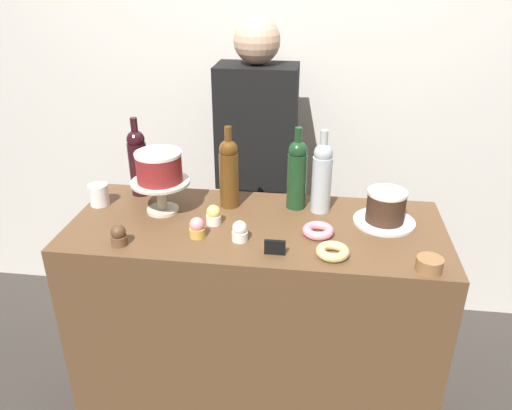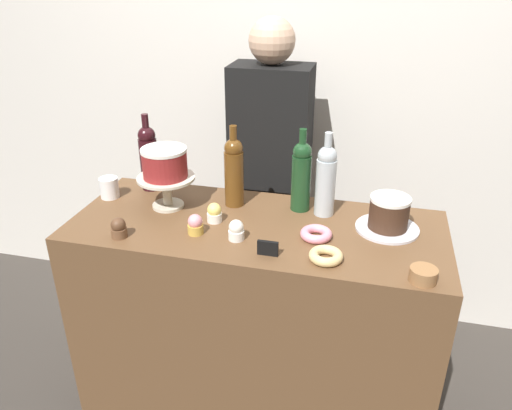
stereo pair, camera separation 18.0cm
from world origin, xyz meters
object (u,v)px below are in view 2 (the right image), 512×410
object	(u,v)px
white_layer_cake	(165,163)
coffee_cup_ceramic	(109,188)
wine_bottle_clear	(326,179)
wine_bottle_amber	(234,171)
donut_glazed	(326,256)
cupcake_chocolate	(119,228)
barista_figure	(270,184)
cupcake_lemon	(214,213)
cupcake_strawberry	(195,225)
price_sign_chalkboard	(268,248)
cake_stand_pedestal	(167,186)
donut_pink	(316,234)
chocolate_round_cake	(389,212)
cupcake_vanilla	(236,230)
cookie_stack	(423,275)
wine_bottle_green	(301,175)
wine_bottle_dark_red	(149,157)

from	to	relation	value
white_layer_cake	coffee_cup_ceramic	xyz separation A→B (m)	(-0.27, 0.02, -0.14)
wine_bottle_clear	wine_bottle_amber	distance (m)	0.36
white_layer_cake	donut_glazed	world-z (taller)	white_layer_cake
wine_bottle_clear	cupcake_chocolate	distance (m)	0.77
coffee_cup_ceramic	barista_figure	distance (m)	0.76
wine_bottle_amber	donut_glazed	world-z (taller)	wine_bottle_amber
cupcake_lemon	wine_bottle_amber	bearing A→B (deg)	78.64
cupcake_strawberry	price_sign_chalkboard	world-z (taller)	cupcake_strawberry
cupcake_chocolate	price_sign_chalkboard	size ratio (longest dim) A/B	1.06
cupcake_chocolate	cupcake_strawberry	world-z (taller)	same
wine_bottle_amber	cupcake_chocolate	xyz separation A→B (m)	(-0.32, -0.35, -0.11)
cake_stand_pedestal	cupcake_lemon	size ratio (longest dim) A/B	3.02
cake_stand_pedestal	wine_bottle_amber	xyz separation A→B (m)	(0.25, 0.08, 0.06)
donut_pink	coffee_cup_ceramic	bearing A→B (deg)	171.41
chocolate_round_cake	wine_bottle_clear	bearing A→B (deg)	163.36
cupcake_vanilla	donut_glazed	size ratio (longest dim) A/B	0.66
white_layer_cake	cupcake_lemon	xyz separation A→B (m)	(0.22, -0.07, -0.15)
chocolate_round_cake	wine_bottle_amber	distance (m)	0.60
cupcake_chocolate	cookie_stack	world-z (taller)	cupcake_chocolate
wine_bottle_clear	cupcake_vanilla	world-z (taller)	wine_bottle_clear
wine_bottle_clear	cupcake_lemon	xyz separation A→B (m)	(-0.39, -0.16, -0.11)
chocolate_round_cake	coffee_cup_ceramic	xyz separation A→B (m)	(-1.11, 0.01, -0.03)
cupcake_vanilla	cupcake_lemon	world-z (taller)	same
cupcake_lemon	cupcake_strawberry	xyz separation A→B (m)	(-0.04, -0.10, 0.00)
chocolate_round_cake	cupcake_chocolate	xyz separation A→B (m)	(-0.92, -0.28, -0.03)
wine_bottle_green	price_sign_chalkboard	xyz separation A→B (m)	(-0.05, -0.37, -0.12)
wine_bottle_green	coffee_cup_ceramic	xyz separation A→B (m)	(-0.78, -0.08, -0.10)
chocolate_round_cake	price_sign_chalkboard	world-z (taller)	chocolate_round_cake
wine_bottle_dark_red	cupcake_vanilla	bearing A→B (deg)	-34.96
wine_bottle_green	wine_bottle_amber	size ratio (longest dim) A/B	1.00
cupcake_strawberry	donut_pink	distance (m)	0.43
chocolate_round_cake	wine_bottle_clear	size ratio (longest dim) A/B	0.44
cupcake_chocolate	barista_figure	world-z (taller)	barista_figure
barista_figure	wine_bottle_green	bearing A→B (deg)	-62.49
wine_bottle_amber	donut_glazed	bearing A→B (deg)	-39.00
wine_bottle_dark_red	cookie_stack	size ratio (longest dim) A/B	3.87
donut_glazed	cookie_stack	bearing A→B (deg)	-8.91
cupcake_chocolate	donut_pink	distance (m)	0.69
donut_pink	cupcake_lemon	bearing A→B (deg)	175.02
cake_stand_pedestal	cupcake_strawberry	distance (m)	0.26
cupcake_lemon	cupcake_chocolate	distance (m)	0.35
cupcake_chocolate	donut_glazed	bearing A→B (deg)	1.90
cupcake_chocolate	donut_glazed	world-z (taller)	cupcake_chocolate
wine_bottle_clear	price_sign_chalkboard	xyz separation A→B (m)	(-0.14, -0.35, -0.12)
cupcake_vanilla	price_sign_chalkboard	distance (m)	0.15
barista_figure	cupcake_chocolate	bearing A→B (deg)	-115.80
donut_glazed	cookie_stack	world-z (taller)	cookie_stack
wine_bottle_amber	barista_figure	size ratio (longest dim) A/B	0.20
donut_glazed	price_sign_chalkboard	size ratio (longest dim) A/B	1.60
wine_bottle_amber	donut_glazed	distance (m)	0.54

